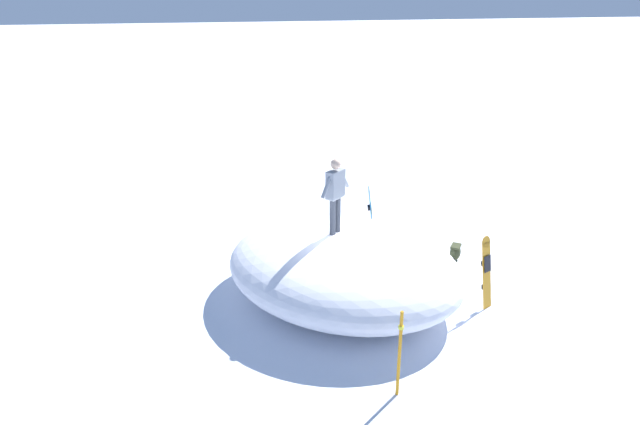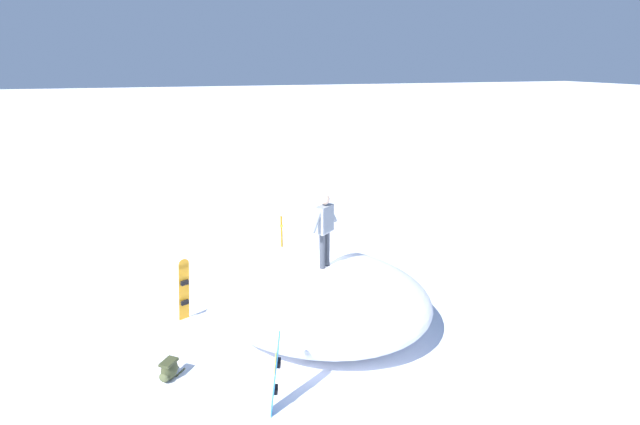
% 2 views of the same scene
% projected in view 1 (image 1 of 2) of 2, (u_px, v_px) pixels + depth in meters
% --- Properties ---
extents(ground, '(240.00, 240.00, 0.00)m').
position_uv_depth(ground, '(354.00, 300.00, 13.22)').
color(ground, white).
extents(snow_mound, '(7.32, 7.47, 1.62)m').
position_uv_depth(snow_mound, '(343.00, 267.00, 13.06)').
color(snow_mound, white).
rests_on(snow_mound, ground).
extents(snowboarder_standing, '(0.86, 0.75, 1.76)m').
position_uv_depth(snowboarder_standing, '(335.00, 191.00, 12.53)').
color(snowboarder_standing, '#333842').
rests_on(snowboarder_standing, snow_mound).
extents(snowboard_primary_upright, '(0.28, 0.33, 1.70)m').
position_uv_depth(snowboard_primary_upright, '(371.00, 213.00, 15.98)').
color(snowboard_primary_upright, '#2672BF').
rests_on(snowboard_primary_upright, ground).
extents(snowboard_secondary_upright, '(0.36, 0.37, 1.72)m').
position_uv_depth(snowboard_secondary_upright, '(486.00, 271.00, 12.70)').
color(snowboard_secondary_upright, orange).
rests_on(snowboard_secondary_upright, ground).
extents(backpack_near, '(0.56, 0.63, 0.43)m').
position_uv_depth(backpack_near, '(455.00, 252.00, 15.16)').
color(backpack_near, '#383D23').
rests_on(backpack_near, ground).
extents(trail_marker_pole, '(0.10, 0.10, 1.74)m').
position_uv_depth(trail_marker_pole, '(400.00, 352.00, 9.82)').
color(trail_marker_pole, orange).
rests_on(trail_marker_pole, ground).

